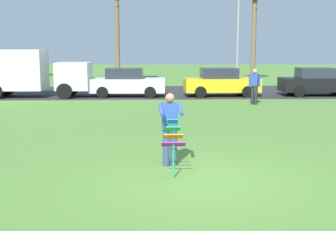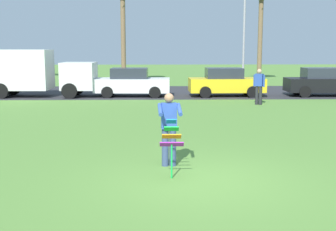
% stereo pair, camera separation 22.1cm
% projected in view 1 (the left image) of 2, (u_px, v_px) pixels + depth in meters
% --- Properties ---
extents(ground_plane, '(120.00, 120.00, 0.00)m').
position_uv_depth(ground_plane, '(201.00, 180.00, 9.35)').
color(ground_plane, '#568438').
extents(road_strip, '(120.00, 8.00, 0.01)m').
position_uv_depth(road_strip, '(167.00, 92.00, 27.32)').
color(road_strip, '#2D2D33').
rests_on(road_strip, ground).
extents(person_kite_flyer, '(0.56, 0.67, 1.73)m').
position_uv_depth(person_kite_flyer, '(170.00, 126.00, 10.29)').
color(person_kite_flyer, '#384772').
rests_on(person_kite_flyer, ground).
extents(kite_held, '(0.51, 0.63, 1.22)m').
position_uv_depth(kite_held, '(173.00, 139.00, 9.51)').
color(kite_held, blue).
rests_on(kite_held, ground).
extents(parked_truck_white_box, '(6.75, 2.23, 2.62)m').
position_uv_depth(parked_truck_white_box, '(22.00, 72.00, 24.39)').
color(parked_truck_white_box, silver).
rests_on(parked_truck_white_box, ground).
extents(parked_car_white, '(4.26, 1.95, 1.60)m').
position_uv_depth(parked_car_white, '(127.00, 83.00, 24.74)').
color(parked_car_white, white).
rests_on(parked_car_white, ground).
extents(parked_car_yellow, '(4.24, 1.91, 1.60)m').
position_uv_depth(parked_car_yellow, '(221.00, 83.00, 24.96)').
color(parked_car_yellow, yellow).
rests_on(parked_car_yellow, ground).
extents(parked_car_black, '(4.23, 1.89, 1.60)m').
position_uv_depth(parked_car_black, '(317.00, 82.00, 25.20)').
color(parked_car_black, black).
rests_on(parked_car_black, ground).
extents(streetlight_pole, '(0.24, 1.65, 7.00)m').
position_uv_depth(streetlight_pole, '(238.00, 30.00, 32.08)').
color(streetlight_pole, '#9E9EA3').
rests_on(streetlight_pole, ground).
extents(person_walker_near, '(0.50, 0.38, 1.73)m').
position_uv_depth(person_walker_near, '(254.00, 85.00, 21.35)').
color(person_walker_near, '#26262B').
rests_on(person_walker_near, ground).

